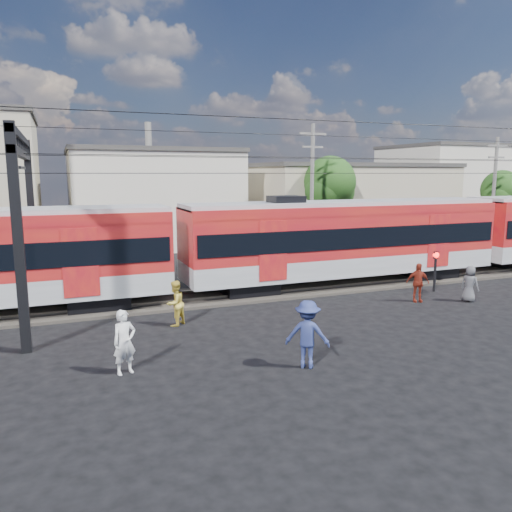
# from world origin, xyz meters

# --- Properties ---
(ground) EXTENTS (120.00, 120.00, 0.00)m
(ground) POSITION_xyz_m (0.00, 0.00, 0.00)
(ground) COLOR black
(ground) RESTS_ON ground
(track_bed) EXTENTS (70.00, 3.40, 0.12)m
(track_bed) POSITION_xyz_m (0.00, 8.00, 0.06)
(track_bed) COLOR #2D2823
(track_bed) RESTS_ON ground
(rail_near) EXTENTS (70.00, 0.12, 0.12)m
(rail_near) POSITION_xyz_m (0.00, 7.25, 0.18)
(rail_near) COLOR #59544C
(rail_near) RESTS_ON track_bed
(rail_far) EXTENTS (70.00, 0.12, 0.12)m
(rail_far) POSITION_xyz_m (0.00, 8.75, 0.18)
(rail_far) COLOR #59544C
(rail_far) RESTS_ON track_bed
(commuter_train) EXTENTS (50.30, 3.08, 4.17)m
(commuter_train) POSITION_xyz_m (4.36, 8.00, 2.40)
(commuter_train) COLOR black
(commuter_train) RESTS_ON ground
(catenary) EXTENTS (70.00, 9.30, 7.52)m
(catenary) POSITION_xyz_m (-8.65, 8.00, 5.14)
(catenary) COLOR black
(catenary) RESTS_ON ground
(building_midwest) EXTENTS (12.24, 12.24, 7.30)m
(building_midwest) POSITION_xyz_m (-2.00, 27.00, 3.66)
(building_midwest) COLOR beige
(building_midwest) RESTS_ON ground
(building_mideast) EXTENTS (16.32, 10.20, 6.30)m
(building_mideast) POSITION_xyz_m (14.00, 24.00, 3.16)
(building_mideast) COLOR tan
(building_mideast) RESTS_ON ground
(building_east) EXTENTS (10.20, 10.20, 8.30)m
(building_east) POSITION_xyz_m (28.00, 28.00, 4.16)
(building_east) COLOR beige
(building_east) RESTS_ON ground
(utility_pole_mid) EXTENTS (1.80, 0.24, 8.50)m
(utility_pole_mid) POSITION_xyz_m (6.00, 15.00, 4.53)
(utility_pole_mid) COLOR slate
(utility_pole_mid) RESTS_ON ground
(utility_pole_east) EXTENTS (1.80, 0.24, 8.00)m
(utility_pole_east) POSITION_xyz_m (20.00, 14.00, 4.28)
(utility_pole_east) COLOR slate
(utility_pole_east) RESTS_ON ground
(tree_near) EXTENTS (3.82, 3.64, 6.72)m
(tree_near) POSITION_xyz_m (9.19, 18.09, 4.66)
(tree_near) COLOR #382619
(tree_near) RESTS_ON ground
(tree_far) EXTENTS (3.36, 3.12, 5.76)m
(tree_far) POSITION_xyz_m (24.19, 17.09, 3.99)
(tree_far) COLOR #382619
(tree_far) RESTS_ON ground
(pedestrian_a) EXTENTS (0.76, 0.61, 1.81)m
(pedestrian_a) POSITION_xyz_m (-7.35, 0.66, 0.91)
(pedestrian_a) COLOR white
(pedestrian_a) RESTS_ON ground
(pedestrian_b) EXTENTS (1.03, 1.00, 1.67)m
(pedestrian_b) POSITION_xyz_m (-5.08, 4.51, 0.83)
(pedestrian_b) COLOR gold
(pedestrian_b) RESTS_ON ground
(pedestrian_c) EXTENTS (1.46, 1.30, 1.96)m
(pedestrian_c) POSITION_xyz_m (-2.45, -0.80, 0.98)
(pedestrian_c) COLOR navy
(pedestrian_c) RESTS_ON ground
(pedestrian_d) EXTENTS (1.07, 0.75, 1.69)m
(pedestrian_d) POSITION_xyz_m (5.40, 4.04, 0.85)
(pedestrian_d) COLOR maroon
(pedestrian_d) RESTS_ON ground
(pedestrian_e) EXTENTS (0.73, 0.89, 1.57)m
(pedestrian_e) POSITION_xyz_m (7.51, 3.23, 0.78)
(pedestrian_e) COLOR #4E4F54
(pedestrian_e) RESTS_ON ground
(crossing_signal) EXTENTS (0.28, 0.28, 1.91)m
(crossing_signal) POSITION_xyz_m (7.41, 5.28, 1.33)
(crossing_signal) COLOR black
(crossing_signal) RESTS_ON ground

